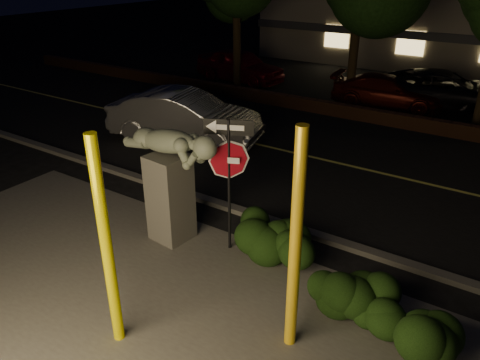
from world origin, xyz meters
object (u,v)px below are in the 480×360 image
at_px(parked_car_red, 240,65).
at_px(parked_car_dark, 443,90).
at_px(sculpture, 170,171).
at_px(silver_sedan, 185,117).
at_px(yellow_pole_right, 295,246).
at_px(yellow_pole_left, 107,247).
at_px(signpost, 229,160).
at_px(parked_car_darkred, 387,92).

xyz_separation_m(parked_car_red, parked_car_dark, (9.30, 0.68, -0.03)).
xyz_separation_m(sculpture, silver_sedan, (-3.63, 4.82, -0.77)).
bearing_deg(yellow_pole_right, yellow_pole_left, -148.61).
height_order(yellow_pole_left, silver_sedan, yellow_pole_left).
distance_m(silver_sedan, parked_car_red, 8.49).
bearing_deg(parked_car_dark, signpost, 160.50).
relative_size(yellow_pole_right, parked_car_red, 0.80).
bearing_deg(yellow_pole_right, parked_car_dark, 93.54).
height_order(sculpture, parked_car_dark, sculpture).
xyz_separation_m(parked_car_darkred, parked_car_dark, (1.90, 1.10, 0.11)).
relative_size(yellow_pole_left, parked_car_dark, 0.65).
height_order(sculpture, parked_car_red, sculpture).
bearing_deg(yellow_pole_right, parked_car_darkred, 101.65).
xyz_separation_m(signpost, parked_car_darkred, (-0.51, 11.99, -1.38)).
bearing_deg(silver_sedan, parked_car_darkred, -43.50).
distance_m(yellow_pole_right, signpost, 2.86).
relative_size(yellow_pole_right, sculpture, 1.40).
relative_size(yellow_pole_left, parked_car_red, 0.77).
bearing_deg(parked_car_dark, yellow_pole_right, 170.12).
relative_size(signpost, parked_car_red, 0.62).
bearing_deg(parked_car_red, signpost, -141.56).
bearing_deg(silver_sedan, parked_car_dark, -49.41).
xyz_separation_m(sculpture, parked_car_red, (-6.68, 12.74, -0.82)).
distance_m(yellow_pole_left, parked_car_darkred, 15.13).
relative_size(yellow_pole_right, parked_car_dark, 0.68).
xyz_separation_m(signpost, sculpture, (-1.23, -0.34, -0.42)).
relative_size(yellow_pole_left, signpost, 1.23).
xyz_separation_m(yellow_pole_left, silver_sedan, (-4.83, 7.57, -0.92)).
bearing_deg(parked_car_red, silver_sedan, -153.06).
bearing_deg(parked_car_darkred, parked_car_dark, -67.21).
relative_size(yellow_pole_right, signpost, 1.28).
bearing_deg(sculpture, parked_car_dark, 84.26).
relative_size(signpost, parked_car_darkred, 0.64).
bearing_deg(yellow_pole_right, parked_car_red, 125.98).
distance_m(silver_sedan, parked_car_darkred, 8.68).
xyz_separation_m(sculpture, parked_car_dark, (2.63, 13.42, -0.85)).
height_order(yellow_pole_right, parked_car_darkred, yellow_pole_right).
xyz_separation_m(silver_sedan, parked_car_red, (-3.05, 7.93, -0.05)).
relative_size(yellow_pole_left, silver_sedan, 0.70).
bearing_deg(parked_car_red, sculpture, -146.44).
bearing_deg(parked_car_red, parked_car_dark, -79.92).
bearing_deg(sculpture, parked_car_darkred, 91.97).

